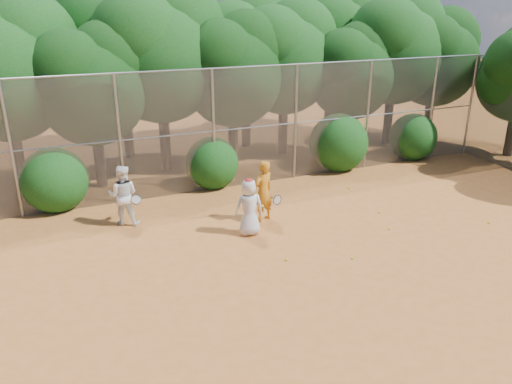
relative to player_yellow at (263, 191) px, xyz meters
name	(u,v)px	position (x,y,z in m)	size (l,w,h in m)	color
ground	(334,262)	(0.57, -2.97, -0.90)	(80.00, 80.00, 0.00)	#AB5F26
fence_back	(239,127)	(0.45, 3.03, 1.16)	(20.05, 0.09, 4.03)	gray
tree_1	(4,63)	(-6.37, 5.57, 3.27)	(4.64, 4.03, 6.35)	black
tree_2	(92,80)	(-3.88, 4.87, 2.69)	(3.99, 3.47, 5.47)	black
tree_3	(160,49)	(-1.37, 5.88, 3.50)	(4.89, 4.26, 6.70)	black
tree_4	(233,66)	(1.12, 5.27, 2.86)	(4.19, 3.64, 5.73)	black
tree_5	(285,53)	(3.63, 6.07, 3.15)	(4.51, 3.92, 6.17)	black
tree_6	(352,68)	(6.12, 5.07, 2.57)	(3.86, 3.36, 5.29)	black
tree_7	(396,44)	(8.63, 5.67, 3.38)	(4.77, 4.14, 6.53)	black
tree_8	(437,54)	(10.63, 5.37, 2.92)	(4.25, 3.70, 5.82)	black
tree_10	(121,39)	(-2.36, 8.08, 3.73)	(5.15, 4.48, 7.06)	black
tree_11	(246,48)	(2.63, 7.67, 3.27)	(4.64, 4.03, 6.35)	black
tree_12	(333,36)	(7.14, 8.28, 3.62)	(5.02, 4.37, 6.88)	black
bush_0	(54,177)	(-5.43, 3.33, 0.10)	(2.00, 2.00, 2.00)	#0F3E11
bush_1	(212,161)	(-0.43, 3.33, 0.00)	(1.80, 1.80, 1.80)	#0F3E11
bush_2	(339,140)	(4.57, 3.33, 0.20)	(2.20, 2.20, 2.20)	#0F3E11
bush_3	(413,135)	(8.07, 3.33, 0.05)	(1.90, 1.90, 1.90)	#0F3E11
player_yellow	(263,191)	(0.00, 0.00, 0.00)	(0.88, 0.62, 1.79)	#C57817
player_teen	(249,207)	(-0.73, -0.70, -0.10)	(0.83, 0.60, 1.60)	silver
player_white	(123,195)	(-3.72, 1.33, -0.03)	(1.03, 0.93, 1.73)	white
ball_0	(389,229)	(2.95, -1.99, -0.86)	(0.07, 0.07, 0.07)	#BBD927
ball_1	(379,212)	(3.42, -0.91, -0.86)	(0.07, 0.07, 0.07)	#BBD927
ball_2	(352,258)	(1.05, -3.04, -0.86)	(0.07, 0.07, 0.07)	#BBD927
ball_3	(489,223)	(5.83, -2.78, -0.86)	(0.07, 0.07, 0.07)	#BBD927
ball_4	(286,260)	(-0.48, -2.46, -0.86)	(0.07, 0.07, 0.07)	#BBD927
ball_5	(349,188)	(3.72, 1.21, -0.86)	(0.07, 0.07, 0.07)	#BBD927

